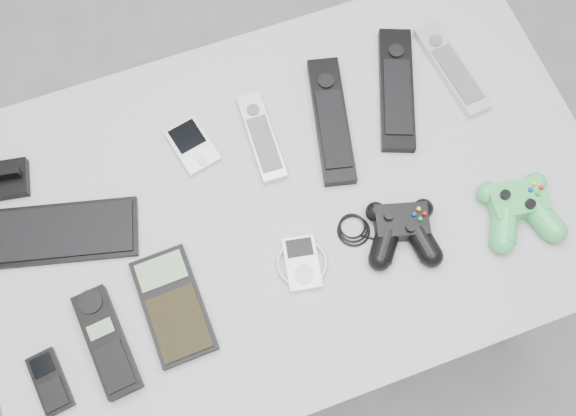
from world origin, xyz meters
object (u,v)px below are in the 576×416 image
object	(u,v)px
remote_silver_a	(262,137)
controller_green	(520,207)
mp3_player	(302,263)
cordless_handset	(107,342)
remote_black_a	(331,120)
remote_silver_b	(451,68)
mobile_phone	(50,382)
desk	(289,211)
pda	(193,146)
remote_black_b	(397,89)
controller_black	(402,229)
pda_keyboard	(64,232)
calculator	(173,305)

from	to	relation	value
remote_silver_a	controller_green	size ratio (longest dim) A/B	1.24
mp3_player	cordless_handset	bearing A→B (deg)	-166.34
remote_black_a	remote_silver_b	xyz separation A→B (m)	(0.25, 0.02, -0.00)
remote_black_a	mobile_phone	xyz separation A→B (m)	(-0.58, -0.28, -0.00)
cordless_handset	remote_silver_a	bearing A→B (deg)	30.97
desk	pda	size ratio (longest dim) A/B	11.04
desk	remote_silver_a	bearing A→B (deg)	93.16
remote_black_a	remote_black_b	world-z (taller)	remote_black_a
controller_black	remote_silver_b	bearing A→B (deg)	66.63
pda_keyboard	mp3_player	world-z (taller)	mp3_player
remote_silver_a	remote_black_b	bearing A→B (deg)	4.11
cordless_handset	controller_green	size ratio (longest dim) A/B	1.25
pda_keyboard	mobile_phone	bearing A→B (deg)	-94.02
desk	remote_black_b	size ratio (longest dim) A/B	4.35
pda	calculator	bearing A→B (deg)	-125.59
calculator	controller_black	size ratio (longest dim) A/B	0.87
pda	controller_black	bearing A→B (deg)	-56.27
pda_keyboard	remote_silver_a	world-z (taller)	remote_silver_a
mp3_player	remote_black_a	bearing A→B (deg)	69.20
pda_keyboard	calculator	size ratio (longest dim) A/B	1.34
pda	remote_silver_a	xyz separation A→B (m)	(0.12, -0.03, 0.00)
desk	calculator	distance (m)	0.28
pda	pda_keyboard	bearing A→B (deg)	-174.56
remote_black_b	remote_silver_b	world-z (taller)	remote_black_b
mp3_player	remote_black_b	bearing A→B (deg)	52.76
pda	mp3_player	bearing A→B (deg)	-80.48
pda	mobile_phone	distance (m)	0.46
pda	mobile_phone	bearing A→B (deg)	-148.58
calculator	mp3_player	xyz separation A→B (m)	(0.22, -0.00, -0.00)
mobile_phone	controller_black	distance (m)	0.62
pda	mp3_player	xyz separation A→B (m)	(0.11, -0.27, 0.00)
remote_silver_b	mobile_phone	bearing A→B (deg)	-166.02
remote_black_b	cordless_handset	xyz separation A→B (m)	(-0.62, -0.27, 0.00)
mp3_player	controller_green	world-z (taller)	controller_green
remote_silver_b	pda_keyboard	bearing A→B (deg)	179.09
remote_silver_a	controller_black	distance (m)	0.30
mp3_player	controller_black	bearing A→B (deg)	8.84
mobile_phone	calculator	xyz separation A→B (m)	(0.22, 0.05, 0.00)
pda_keyboard	controller_black	size ratio (longest dim) A/B	1.17
pda	remote_black_b	bearing A→B (deg)	-15.02
pda	remote_black_a	world-z (taller)	remote_black_a
remote_silver_a	controller_black	size ratio (longest dim) A/B	0.82
remote_black_a	controller_green	bearing A→B (deg)	-35.22
cordless_handset	calculator	bearing A→B (deg)	4.86
desk	cordless_handset	distance (m)	0.39
remote_silver_a	controller_green	xyz separation A→B (m)	(0.36, -0.28, 0.01)
desk	mp3_player	xyz separation A→B (m)	(-0.02, -0.12, 0.07)
remote_silver_a	calculator	world-z (taller)	same
controller_black	controller_green	world-z (taller)	controller_green
mp3_player	controller_green	size ratio (longest dim) A/B	0.64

